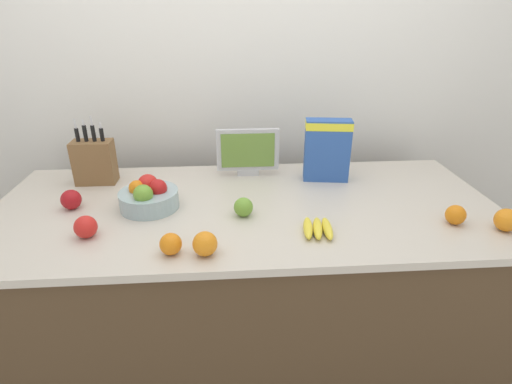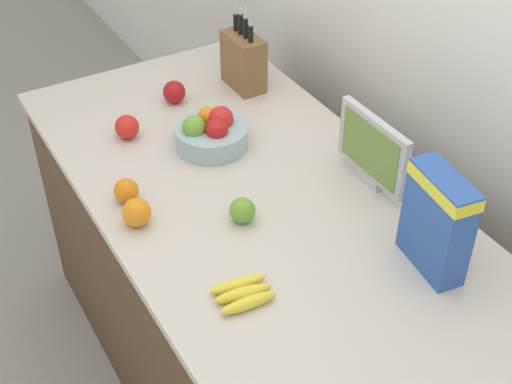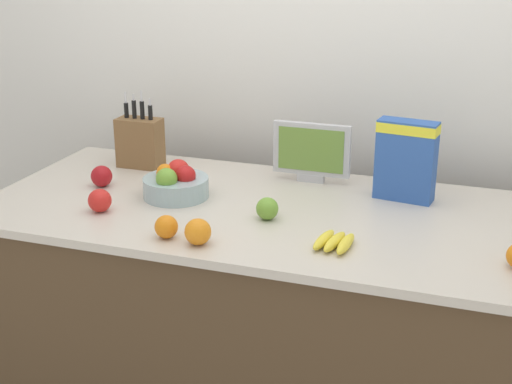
# 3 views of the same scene
# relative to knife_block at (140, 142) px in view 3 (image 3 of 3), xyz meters

# --- Properties ---
(wall_back) EXTENTS (9.00, 0.06, 2.60)m
(wall_back) POSITION_rel_knife_block_xyz_m (0.69, 0.39, 0.27)
(wall_back) COLOR silver
(wall_back) RESTS_ON ground_plane
(counter) EXTENTS (2.10, 0.93, 0.92)m
(counter) POSITION_rel_knife_block_xyz_m (0.69, -0.28, -0.56)
(counter) COLOR #4C3823
(counter) RESTS_ON ground_plane
(knife_block) EXTENTS (0.18, 0.10, 0.32)m
(knife_block) POSITION_rel_knife_block_xyz_m (0.00, 0.00, 0.00)
(knife_block) COLOR brown
(knife_block) RESTS_ON counter
(small_monitor) EXTENTS (0.30, 0.03, 0.23)m
(small_monitor) POSITION_rel_knife_block_xyz_m (0.71, 0.04, 0.02)
(small_monitor) COLOR #B7B7BC
(small_monitor) RESTS_ON counter
(cereal_box) EXTENTS (0.22, 0.11, 0.29)m
(cereal_box) POSITION_rel_knife_block_xyz_m (1.08, -0.04, 0.05)
(cereal_box) COLOR #2D56A8
(cereal_box) RESTS_ON counter
(fruit_bowl) EXTENTS (0.24, 0.24, 0.13)m
(fruit_bowl) POSITION_rel_knife_block_xyz_m (0.29, -0.29, -0.05)
(fruit_bowl) COLOR #99B2B7
(fruit_bowl) RESTS_ON counter
(banana_bunch) EXTENTS (0.12, 0.17, 0.03)m
(banana_bunch) POSITION_rel_knife_block_xyz_m (0.94, -0.53, -0.09)
(banana_bunch) COLOR yellow
(banana_bunch) RESTS_ON counter
(apple_middle) EXTENTS (0.08, 0.08, 0.08)m
(apple_middle) POSITION_rel_knife_block_xyz_m (0.67, -0.38, -0.07)
(apple_middle) COLOR #6B9E33
(apple_middle) RESTS_ON counter
(apple_near_bananas) EXTENTS (0.08, 0.08, 0.08)m
(apple_near_bananas) POSITION_rel_knife_block_xyz_m (-0.03, -0.27, -0.06)
(apple_near_bananas) COLOR #A31419
(apple_near_bananas) RESTS_ON counter
(apple_by_knife_block) EXTENTS (0.08, 0.08, 0.08)m
(apple_by_knife_block) POSITION_rel_knife_block_xyz_m (0.10, -0.50, -0.06)
(apple_by_knife_block) COLOR red
(apple_by_knife_block) RESTS_ON counter
(orange_front_center) EXTENTS (0.08, 0.08, 0.08)m
(orange_front_center) POSITION_rel_knife_block_xyz_m (0.53, -0.65, -0.06)
(orange_front_center) COLOR orange
(orange_front_center) RESTS_ON counter
(orange_front_left) EXTENTS (0.07, 0.07, 0.07)m
(orange_front_left) POSITION_rel_knife_block_xyz_m (0.42, -0.64, -0.07)
(orange_front_left) COLOR orange
(orange_front_left) RESTS_ON counter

